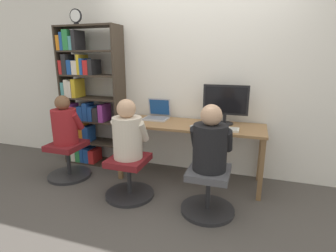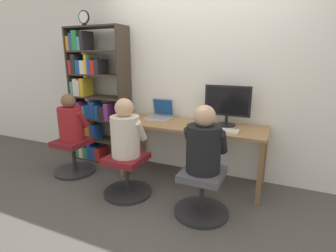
{
  "view_description": "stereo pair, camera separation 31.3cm",
  "coord_description": "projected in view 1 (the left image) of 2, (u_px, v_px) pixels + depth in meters",
  "views": [
    {
      "loc": [
        0.72,
        -2.75,
        1.54
      ],
      "look_at": [
        -0.23,
        0.12,
        0.74
      ],
      "focal_mm": 28.0,
      "sensor_mm": 36.0,
      "label": 1
    },
    {
      "loc": [
        1.01,
        -2.64,
        1.54
      ],
      "look_at": [
        -0.23,
        0.12,
        0.74
      ],
      "focal_mm": 28.0,
      "sensor_mm": 36.0,
      "label": 2
    }
  ],
  "objects": [
    {
      "name": "desktop_monitor",
      "position": [
        225.0,
        104.0,
        3.16
      ],
      "size": [
        0.54,
        0.22,
        0.48
      ],
      "color": "black",
      "rests_on": "desk"
    },
    {
      "name": "wall_back",
      "position": [
        198.0,
        76.0,
        3.42
      ],
      "size": [
        10.0,
        0.05,
        2.6
      ],
      "color": "white",
      "rests_on": "ground_plane"
    },
    {
      "name": "person_near_shelf",
      "position": [
        65.0,
        123.0,
        3.31
      ],
      "size": [
        0.38,
        0.32,
        0.62
      ],
      "color": "maroon",
      "rests_on": "office_chair_side"
    },
    {
      "name": "person_at_monitor",
      "position": [
        210.0,
        142.0,
        2.52
      ],
      "size": [
        0.41,
        0.34,
        0.65
      ],
      "color": "black",
      "rests_on": "office_chair_left"
    },
    {
      "name": "bookshelf",
      "position": [
        85.0,
        101.0,
        3.74
      ],
      "size": [
        0.9,
        0.32,
        1.95
      ],
      "color": "#382D23",
      "rests_on": "ground_plane"
    },
    {
      "name": "desk_clock",
      "position": [
        76.0,
        16.0,
        3.38
      ],
      "size": [
        0.17,
        0.03,
        0.19
      ],
      "color": "black",
      "rests_on": "bookshelf"
    },
    {
      "name": "computer_mouse_by_keyboard",
      "position": [
        193.0,
        126.0,
        3.05
      ],
      "size": [
        0.07,
        0.1,
        0.03
      ],
      "color": "#99999E",
      "rests_on": "desk"
    },
    {
      "name": "desk",
      "position": [
        190.0,
        130.0,
        3.25
      ],
      "size": [
        1.79,
        0.6,
        0.74
      ],
      "color": "olive",
      "rests_on": "ground_plane"
    },
    {
      "name": "laptop",
      "position": [
        157.0,
        115.0,
        3.49
      ],
      "size": [
        0.31,
        0.3,
        0.26
      ],
      "color": "#B7B7BC",
      "rests_on": "desk"
    },
    {
      "name": "ground_plane",
      "position": [
        183.0,
        190.0,
        3.14
      ],
      "size": [
        14.0,
        14.0,
        0.0
      ],
      "primitive_type": "plane",
      "color": "#4C4742"
    },
    {
      "name": "office_chair_right",
      "position": [
        129.0,
        176.0,
        2.95
      ],
      "size": [
        0.55,
        0.55,
        0.47
      ],
      "color": "#262628",
      "rests_on": "ground_plane"
    },
    {
      "name": "office_chair_left",
      "position": [
        208.0,
        190.0,
        2.65
      ],
      "size": [
        0.55,
        0.55,
        0.47
      ],
      "color": "#262628",
      "rests_on": "ground_plane"
    },
    {
      "name": "office_chair_side",
      "position": [
        68.0,
        160.0,
        3.43
      ],
      "size": [
        0.55,
        0.55,
        0.47
      ],
      "color": "#262628",
      "rests_on": "ground_plane"
    },
    {
      "name": "person_at_laptop",
      "position": [
        128.0,
        133.0,
        2.82
      ],
      "size": [
        0.39,
        0.33,
        0.65
      ],
      "color": "beige",
      "rests_on": "office_chair_right"
    },
    {
      "name": "keyboard",
      "position": [
        218.0,
        128.0,
        2.98
      ],
      "size": [
        0.46,
        0.16,
        0.03
      ],
      "color": "silver",
      "rests_on": "desk"
    }
  ]
}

